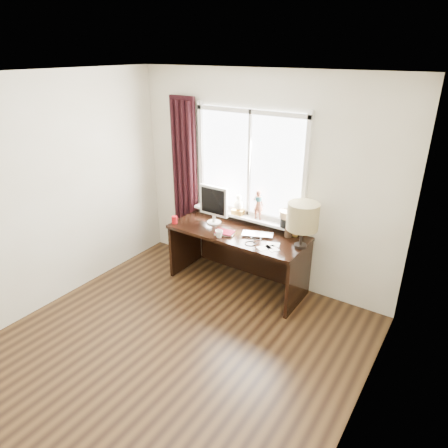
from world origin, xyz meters
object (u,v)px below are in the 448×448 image
Objects in this scene: red_cup at (174,220)px; desk at (242,246)px; laptop at (258,235)px; table_lamp at (303,217)px; mug at (219,234)px; monitor at (214,202)px.

red_cup reaches higher than desk.
desk is at bearing 142.83° from laptop.
red_cup is 0.18× the size of table_lamp.
laptop is 0.37m from desk.
laptop is 0.22× the size of desk.
table_lamp reaches higher than mug.
table_lamp reaches higher than laptop.
red_cup is at bearing 177.78° from mug.
monitor is (-0.65, 0.03, 0.26)m from laptop.
table_lamp is (0.54, 0.01, 0.35)m from laptop.
mug is 0.05× the size of desk.
laptop is 3.87× the size of red_cup.
desk is (-0.26, 0.07, -0.26)m from laptop.
laptop is 0.71× the size of table_lamp.
red_cup reaches higher than laptop.
red_cup is 0.19× the size of monitor.
monitor is (-0.39, -0.05, 0.52)m from desk.
red_cup reaches higher than mug.
red_cup is (-0.70, 0.03, 0.00)m from mug.
red_cup is at bearing -145.05° from monitor.
red_cup is at bearing 171.81° from laptop.
mug is 0.70m from red_cup.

